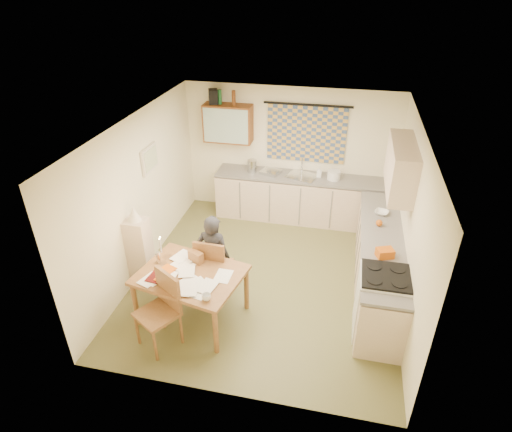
% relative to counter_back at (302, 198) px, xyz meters
% --- Properties ---
extents(floor, '(4.00, 4.50, 0.02)m').
position_rel_counter_back_xyz_m(floor, '(-0.32, -1.95, -0.46)').
color(floor, brown).
rests_on(floor, ground).
extents(ceiling, '(4.00, 4.50, 0.02)m').
position_rel_counter_back_xyz_m(ceiling, '(-0.32, -1.95, 2.06)').
color(ceiling, white).
rests_on(ceiling, floor).
extents(wall_back, '(4.00, 0.02, 2.50)m').
position_rel_counter_back_xyz_m(wall_back, '(-0.32, 0.31, 0.80)').
color(wall_back, '#F9EFC6').
rests_on(wall_back, floor).
extents(wall_front, '(4.00, 0.02, 2.50)m').
position_rel_counter_back_xyz_m(wall_front, '(-0.32, -4.21, 0.80)').
color(wall_front, '#F9EFC6').
rests_on(wall_front, floor).
extents(wall_left, '(0.02, 4.50, 2.50)m').
position_rel_counter_back_xyz_m(wall_left, '(-2.33, -1.95, 0.80)').
color(wall_left, '#F9EFC6').
rests_on(wall_left, floor).
extents(wall_right, '(0.02, 4.50, 2.50)m').
position_rel_counter_back_xyz_m(wall_right, '(1.69, -1.95, 0.80)').
color(wall_right, '#F9EFC6').
rests_on(wall_right, floor).
extents(window_blind, '(1.45, 0.03, 1.05)m').
position_rel_counter_back_xyz_m(window_blind, '(-0.02, 0.27, 1.20)').
color(window_blind, '#37507C').
rests_on(window_blind, wall_back).
extents(curtain_rod, '(1.60, 0.04, 0.04)m').
position_rel_counter_back_xyz_m(curtain_rod, '(-0.02, 0.25, 1.75)').
color(curtain_rod, black).
rests_on(curtain_rod, wall_back).
extents(wall_cabinet, '(0.90, 0.34, 0.70)m').
position_rel_counter_back_xyz_m(wall_cabinet, '(-1.47, 0.13, 1.35)').
color(wall_cabinet, '#603011').
rests_on(wall_cabinet, wall_back).
extents(wall_cabinet_glass, '(0.84, 0.02, 0.64)m').
position_rel_counter_back_xyz_m(wall_cabinet_glass, '(-1.47, -0.04, 1.35)').
color(wall_cabinet_glass, '#99B2A5').
rests_on(wall_cabinet_glass, wall_back).
extents(upper_cabinet_right, '(0.34, 1.30, 0.70)m').
position_rel_counter_back_xyz_m(upper_cabinet_right, '(1.51, -1.40, 1.40)').
color(upper_cabinet_right, '#CCAD91').
rests_on(upper_cabinet_right, wall_right).
extents(framed_print, '(0.04, 0.50, 0.40)m').
position_rel_counter_back_xyz_m(framed_print, '(-2.29, -1.55, 1.25)').
color(framed_print, beige).
rests_on(framed_print, wall_left).
extents(print_canvas, '(0.01, 0.42, 0.32)m').
position_rel_counter_back_xyz_m(print_canvas, '(-2.26, -1.55, 1.25)').
color(print_canvas, white).
rests_on(print_canvas, wall_left).
extents(counter_back, '(3.30, 0.62, 0.92)m').
position_rel_counter_back_xyz_m(counter_back, '(0.00, 0.00, 0.00)').
color(counter_back, '#CCAD91').
rests_on(counter_back, floor).
extents(counter_right, '(0.62, 2.95, 0.92)m').
position_rel_counter_back_xyz_m(counter_right, '(1.38, -1.87, -0.00)').
color(counter_right, '#CCAD91').
rests_on(counter_right, floor).
extents(stove, '(0.63, 0.63, 0.98)m').
position_rel_counter_back_xyz_m(stove, '(1.38, -2.81, 0.04)').
color(stove, white).
rests_on(stove, floor).
extents(sink, '(0.66, 0.60, 0.10)m').
position_rel_counter_back_xyz_m(sink, '(-0.02, 0.00, 0.43)').
color(sink, silver).
rests_on(sink, counter_back).
extents(tap, '(0.04, 0.04, 0.28)m').
position_rel_counter_back_xyz_m(tap, '(-0.05, 0.18, 0.61)').
color(tap, silver).
rests_on(tap, counter_back).
extents(dish_rack, '(0.42, 0.39, 0.06)m').
position_rel_counter_back_xyz_m(dish_rack, '(-0.62, -0.00, 0.50)').
color(dish_rack, silver).
rests_on(dish_rack, counter_back).
extents(kettle, '(0.22, 0.22, 0.24)m').
position_rel_counter_back_xyz_m(kettle, '(-0.98, 0.00, 0.59)').
color(kettle, silver).
rests_on(kettle, counter_back).
extents(mixing_bowl, '(0.27, 0.27, 0.16)m').
position_rel_counter_back_xyz_m(mixing_bowl, '(0.56, 0.00, 0.55)').
color(mixing_bowl, white).
rests_on(mixing_bowl, counter_back).
extents(soap_bottle, '(0.09, 0.09, 0.20)m').
position_rel_counter_back_xyz_m(soap_bottle, '(0.29, 0.05, 0.57)').
color(soap_bottle, white).
rests_on(soap_bottle, counter_back).
extents(bowl, '(0.32, 0.32, 0.05)m').
position_rel_counter_back_xyz_m(bowl, '(1.38, -1.14, 0.49)').
color(bowl, white).
rests_on(bowl, counter_right).
extents(orange_bag, '(0.26, 0.23, 0.12)m').
position_rel_counter_back_xyz_m(orange_bag, '(1.38, -2.33, 0.53)').
color(orange_bag, '#C7570C').
rests_on(orange_bag, counter_right).
extents(fruit_orange, '(0.10, 0.10, 0.10)m').
position_rel_counter_back_xyz_m(fruit_orange, '(1.33, -1.52, 0.52)').
color(fruit_orange, '#C7570C').
rests_on(fruit_orange, counter_right).
extents(speaker, '(0.22, 0.24, 0.26)m').
position_rel_counter_back_xyz_m(speaker, '(-1.73, 0.13, 1.83)').
color(speaker, black).
rests_on(speaker, wall_cabinet).
extents(bottle_green, '(0.08, 0.08, 0.26)m').
position_rel_counter_back_xyz_m(bottle_green, '(-1.61, 0.13, 1.83)').
color(bottle_green, '#195926').
rests_on(bottle_green, wall_cabinet).
extents(bottle_brown, '(0.08, 0.08, 0.26)m').
position_rel_counter_back_xyz_m(bottle_brown, '(-1.35, 0.13, 1.83)').
color(bottle_brown, '#603011').
rests_on(bottle_brown, wall_cabinet).
extents(dining_table, '(1.54, 1.28, 0.75)m').
position_rel_counter_back_xyz_m(dining_table, '(-1.15, -3.04, -0.07)').
color(dining_table, brown).
rests_on(dining_table, floor).
extents(chair_far, '(0.47, 0.47, 1.01)m').
position_rel_counter_back_xyz_m(chair_far, '(-0.99, -2.49, -0.14)').
color(chair_far, brown).
rests_on(chair_far, floor).
extents(chair_near, '(0.65, 0.65, 1.04)m').
position_rel_counter_back_xyz_m(chair_near, '(-1.39, -3.61, -0.13)').
color(chair_near, brown).
rests_on(chair_near, floor).
extents(person, '(0.53, 0.39, 1.35)m').
position_rel_counter_back_xyz_m(person, '(-0.99, -2.50, 0.23)').
color(person, black).
rests_on(person, floor).
extents(shelf_stand, '(0.32, 0.30, 1.14)m').
position_rel_counter_back_xyz_m(shelf_stand, '(-2.16, -2.50, 0.12)').
color(shelf_stand, '#CCAD91').
rests_on(shelf_stand, floor).
extents(lampshade, '(0.20, 0.20, 0.22)m').
position_rel_counter_back_xyz_m(lampshade, '(-2.16, -2.50, 0.80)').
color(lampshade, beige).
rests_on(lampshade, shelf_stand).
extents(letter_rack, '(0.24, 0.19, 0.16)m').
position_rel_counter_back_xyz_m(letter_rack, '(-1.16, -2.76, 0.38)').
color(letter_rack, brown).
rests_on(letter_rack, dining_table).
extents(mug, '(0.12, 0.12, 0.09)m').
position_rel_counter_back_xyz_m(mug, '(-0.77, -3.50, 0.34)').
color(mug, white).
rests_on(mug, dining_table).
extents(magazine, '(0.26, 0.31, 0.02)m').
position_rel_counter_back_xyz_m(magazine, '(-1.65, -3.21, 0.31)').
color(magazine, '#710704').
rests_on(magazine, dining_table).
extents(book, '(0.39, 0.41, 0.02)m').
position_rel_counter_back_xyz_m(book, '(-1.57, -3.04, 0.31)').
color(book, '#C7570C').
rests_on(book, dining_table).
extents(orange_box, '(0.14, 0.11, 0.04)m').
position_rel_counter_back_xyz_m(orange_box, '(-1.48, -3.29, 0.32)').
color(orange_box, '#C7570C').
rests_on(orange_box, dining_table).
extents(eyeglasses, '(0.14, 0.10, 0.02)m').
position_rel_counter_back_xyz_m(eyeglasses, '(-1.07, -3.35, 0.31)').
color(eyeglasses, black).
rests_on(eyeglasses, dining_table).
extents(candle_holder, '(0.07, 0.07, 0.18)m').
position_rel_counter_back_xyz_m(candle_holder, '(-1.65, -2.90, 0.39)').
color(candle_holder, silver).
rests_on(candle_holder, dining_table).
extents(candle, '(0.03, 0.03, 0.22)m').
position_rel_counter_back_xyz_m(candle, '(-1.60, -2.90, 0.59)').
color(candle, white).
rests_on(candle, dining_table).
extents(candle_flame, '(0.02, 0.02, 0.02)m').
position_rel_counter_back_xyz_m(candle_flame, '(-1.60, -2.87, 0.71)').
color(candle_flame, '#FFCC66').
rests_on(candle_flame, dining_table).
extents(papers, '(1.18, 1.00, 0.03)m').
position_rel_counter_back_xyz_m(papers, '(-1.17, -3.13, 0.31)').
color(papers, white).
rests_on(papers, dining_table).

